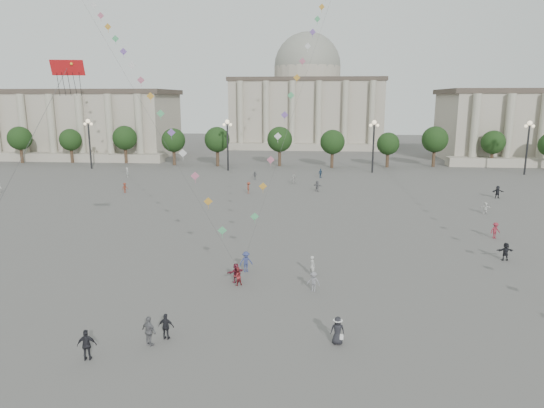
{
  "coord_description": "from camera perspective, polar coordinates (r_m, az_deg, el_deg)",
  "views": [
    {
      "loc": [
        3.62,
        -30.11,
        14.8
      ],
      "look_at": [
        -0.3,
        12.0,
        5.61
      ],
      "focal_mm": 32.0,
      "sensor_mm": 36.0,
      "label": 1
    }
  ],
  "objects": [
    {
      "name": "kite_flyer_0",
      "position": [
        39.73,
        -4.08,
        -8.47
      ],
      "size": [
        0.93,
        0.87,
        1.52
      ],
      "primitive_type": "imported",
      "rotation": [
        0.0,
        0.0,
        3.67
      ],
      "color": "maroon",
      "rests_on": "ground"
    },
    {
      "name": "person_crowd_6",
      "position": [
        38.55,
        4.9,
        -9.08
      ],
      "size": [
        1.17,
        0.88,
        1.61
      ],
      "primitive_type": "imported",
      "rotation": [
        0.0,
        0.0,
        5.98
      ],
      "color": "slate",
      "rests_on": "ground"
    },
    {
      "name": "hat_person",
      "position": [
        30.98,
        7.72,
        -14.48
      ],
      "size": [
        0.88,
        0.6,
        1.77
      ],
      "color": "black",
      "rests_on": "ground"
    },
    {
      "name": "lamp_post_mid_west",
      "position": [
        102.1,
        -5.26,
        8.02
      ],
      "size": [
        2.0,
        0.9,
        10.65
      ],
      "color": "#262628",
      "rests_on": "ground"
    },
    {
      "name": "person_crowd_0",
      "position": [
        93.39,
        5.72,
        3.63
      ],
      "size": [
        1.04,
        1.05,
        1.78
      ],
      "primitive_type": "imported",
      "rotation": [
        0.0,
        0.0,
        0.8
      ],
      "color": "#2E4968",
      "rests_on": "ground"
    },
    {
      "name": "person_crowd_10",
      "position": [
        97.91,
        -16.64,
        3.59
      ],
      "size": [
        0.64,
        0.78,
        1.84
      ],
      "primitive_type": "imported",
      "rotation": [
        0.0,
        0.0,
        1.91
      ],
      "color": "beige",
      "rests_on": "ground"
    },
    {
      "name": "tourist_1",
      "position": [
        31.99,
        -12.35,
        -13.9
      ],
      "size": [
        1.01,
        0.46,
        1.7
      ],
      "primitive_type": "imported",
      "rotation": [
        0.0,
        0.0,
        3.1
      ],
      "color": "black",
      "rests_on": "ground"
    },
    {
      "name": "person_crowd_17",
      "position": [
        77.59,
        -2.76,
        1.93
      ],
      "size": [
        0.82,
        1.26,
        1.84
      ],
      "primitive_type": "imported",
      "rotation": [
        0.0,
        0.0,
        1.69
      ],
      "color": "brown",
      "rests_on": "ground"
    },
    {
      "name": "person_crowd_2",
      "position": [
        81.52,
        -16.92,
        1.84
      ],
      "size": [
        1.07,
        1.22,
        1.63
      ],
      "primitive_type": "imported",
      "rotation": [
        0.0,
        0.0,
        1.02
      ],
      "color": "maroon",
      "rests_on": "ground"
    },
    {
      "name": "lamp_post_far_west",
      "position": [
        111.54,
        -20.73,
        7.64
      ],
      "size": [
        2.0,
        0.9,
        10.65
      ],
      "color": "#262628",
      "rests_on": "ground"
    },
    {
      "name": "hall_central",
      "position": [
        159.37,
        4.1,
        12.02
      ],
      "size": [
        48.3,
        34.3,
        35.5
      ],
      "color": "#A69D8C",
      "rests_on": "ground"
    },
    {
      "name": "person_crowd_13",
      "position": [
        41.81,
        4.77,
        -7.24
      ],
      "size": [
        0.69,
        0.76,
        1.74
      ],
      "primitive_type": "imported",
      "rotation": [
        0.0,
        0.0,
        2.11
      ],
      "color": "#B1B1AC",
      "rests_on": "ground"
    },
    {
      "name": "person_crowd_8",
      "position": [
        57.74,
        24.78,
        -2.84
      ],
      "size": [
        1.31,
        1.02,
        1.77
      ],
      "primitive_type": "imported",
      "rotation": [
        0.0,
        0.0,
        0.36
      ],
      "color": "maroon",
      "rests_on": "ground"
    },
    {
      "name": "ground",
      "position": [
        33.74,
        -1.43,
        -13.76
      ],
      "size": [
        360.0,
        360.0,
        0.0
      ],
      "primitive_type": "plane",
      "color": "#565351",
      "rests_on": "ground"
    },
    {
      "name": "person_crowd_4",
      "position": [
        85.99,
        2.59,
        2.92
      ],
      "size": [
        1.15,
        1.69,
        1.75
      ],
      "primitive_type": "imported",
      "rotation": [
        0.0,
        0.0,
        4.28
      ],
      "color": "#BABAB6",
      "rests_on": "ground"
    },
    {
      "name": "person_crowd_3",
      "position": [
        50.43,
        25.78,
        -5.06
      ],
      "size": [
        1.62,
        0.65,
        1.71
      ],
      "primitive_type": "imported",
      "rotation": [
        0.0,
        0.0,
        3.23
      ],
      "color": "black",
      "rests_on": "ground"
    },
    {
      "name": "tourist_4",
      "position": [
        30.95,
        -20.95,
        -15.23
      ],
      "size": [
        1.16,
        0.66,
        1.87
      ],
      "primitive_type": "imported",
      "rotation": [
        0.0,
        0.0,
        3.34
      ],
      "color": "black",
      "rests_on": "ground"
    },
    {
      "name": "person_crowd_9",
      "position": [
        81.24,
        25.01,
        1.29
      ],
      "size": [
        1.84,
        0.78,
        1.93
      ],
      "primitive_type": "imported",
      "rotation": [
        0.0,
        0.0,
        0.12
      ],
      "color": "black",
      "rests_on": "ground"
    },
    {
      "name": "dragon_kite",
      "position": [
        37.31,
        -22.96,
        13.28
      ],
      "size": [
        2.97,
        6.07,
        19.27
      ],
      "color": "red",
      "rests_on": "ground"
    },
    {
      "name": "lamp_post_mid_east",
      "position": [
        101.03,
        11.88,
        7.77
      ],
      "size": [
        2.0,
        0.9,
        10.65
      ],
      "color": "#262628",
      "rests_on": "ground"
    },
    {
      "name": "kite_train_west",
      "position": [
        64.72,
        -19.44,
        19.55
      ],
      "size": [
        37.11,
        41.04,
        69.6
      ],
      "color": "#3F3F3F",
      "rests_on": "ground"
    },
    {
      "name": "person_crowd_12",
      "position": [
        79.51,
        5.33,
        2.11
      ],
      "size": [
        1.62,
        1.34,
        1.74
      ],
      "primitive_type": "imported",
      "rotation": [
        0.0,
        0.0,
        2.54
      ],
      "color": "slate",
      "rests_on": "ground"
    },
    {
      "name": "tree_row",
      "position": [
        108.58,
        3.41,
        7.26
      ],
      "size": [
        137.12,
        5.12,
        8.0
      ],
      "color": "#3C2C1E",
      "rests_on": "ground"
    },
    {
      "name": "kite_train_mid",
      "position": [
        68.24,
        6.33,
        22.51
      ],
      "size": [
        13.2,
        50.9,
        71.18
      ],
      "color": "#3F3F3F",
      "rests_on": "ground"
    },
    {
      "name": "person_crowd_16",
      "position": [
        90.89,
        -2.04,
        3.38
      ],
      "size": [
        1.0,
        0.63,
        1.58
      ],
      "primitive_type": "imported",
      "rotation": [
        0.0,
        0.0,
        0.28
      ],
      "color": "#5D5E62",
      "rests_on": "ground"
    },
    {
      "name": "tourist_2",
      "position": [
        40.34,
        -4.25,
        -8.07
      ],
      "size": [
        1.48,
        1.3,
        1.62
      ],
      "primitive_type": "imported",
      "rotation": [
        0.0,
        0.0,
        3.8
      ],
      "color": "maroon",
      "rests_on": "ground"
    },
    {
      "name": "person_crowd_7",
      "position": [
        69.68,
        23.81,
        -0.42
      ],
      "size": [
        1.44,
        0.53,
        1.53
      ],
      "primitive_type": "imported",
      "rotation": [
        0.0,
        0.0,
        3.08
      ],
      "color": "silver",
      "rests_on": "ground"
    },
    {
      "name": "tourist_3",
      "position": [
        31.44,
        -14.25,
        -14.29
      ],
      "size": [
        1.2,
        0.95,
        1.9
      ],
      "primitive_type": "imported",
      "rotation": [
        0.0,
        0.0,
        2.63
      ],
      "color": "slate",
      "rests_on": "ground"
    },
    {
      "name": "lamp_post_far_east",
      "position": [
        108.58,
        27.92,
        6.91
      ],
      "size": [
        2.0,
        0.9,
        10.65
      ],
      "color": "#262628",
      "rests_on": "ground"
    },
    {
      "name": "hall_west",
      "position": [
        146.96,
        -27.35,
        8.42
      ],
      "size": [
        84.0,
        26.22,
        17.2
      ],
      "color": "#A69D8C",
      "rests_on": "ground"
    },
    {
      "name": "kite_flyer_1",
      "position": [
        42.56,
        -3.08,
        -6.79
      ],
      "size": [
        1.37,
        1.11,
        1.85
      ],
      "primitive_type": "imported",
      "rotation": [
        0.0,
        0.0,
        0.41
      ],
      "color": "navy",
      "rests_on": "ground"
    }
  ]
}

